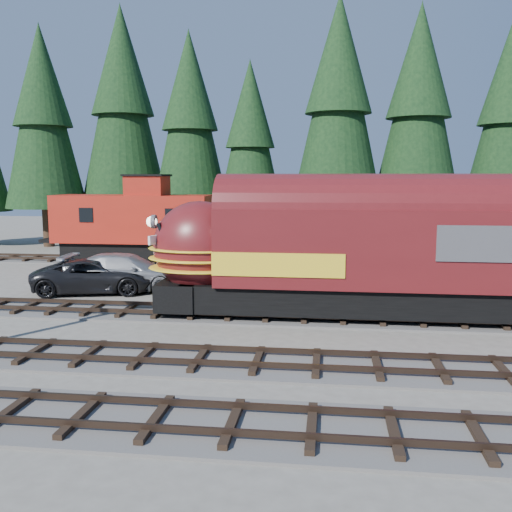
# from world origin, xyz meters

# --- Properties ---
(ground) EXTENTS (120.00, 120.00, 0.00)m
(ground) POSITION_xyz_m (0.00, 0.00, 0.00)
(ground) COLOR #6B665B
(ground) RESTS_ON ground
(track_spur) EXTENTS (32.00, 3.20, 0.33)m
(track_spur) POSITION_xyz_m (-10.00, 18.00, 0.06)
(track_spur) COLOR #4C4947
(track_spur) RESTS_ON ground
(depot) EXTENTS (12.80, 7.00, 5.30)m
(depot) POSITION_xyz_m (-0.00, 10.50, 2.96)
(depot) COLOR gold
(depot) RESTS_ON ground
(conifer_backdrop) EXTENTS (80.49, 22.69, 17.30)m
(conifer_backdrop) POSITION_xyz_m (3.88, 24.88, 10.24)
(conifer_backdrop) COLOR black
(conifer_backdrop) RESTS_ON ground
(locomotive) EXTENTS (16.20, 3.22, 4.40)m
(locomotive) POSITION_xyz_m (-1.64, 4.00, 2.57)
(locomotive) COLOR black
(locomotive) RESTS_ON ground
(caboose) EXTENTS (10.44, 3.03, 5.43)m
(caboose) POSITION_xyz_m (-15.06, 18.00, 2.68)
(caboose) COLOR black
(caboose) RESTS_ON ground
(pickup_truck_a) EXTENTS (6.45, 4.07, 1.66)m
(pickup_truck_a) POSITION_xyz_m (-13.54, 7.87, 0.83)
(pickup_truck_a) COLOR black
(pickup_truck_a) RESTS_ON ground
(pickup_truck_b) EXTENTS (6.55, 3.11, 1.84)m
(pickup_truck_b) POSITION_xyz_m (-12.25, 8.71, 0.92)
(pickup_truck_b) COLOR #96989D
(pickup_truck_b) RESTS_ON ground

